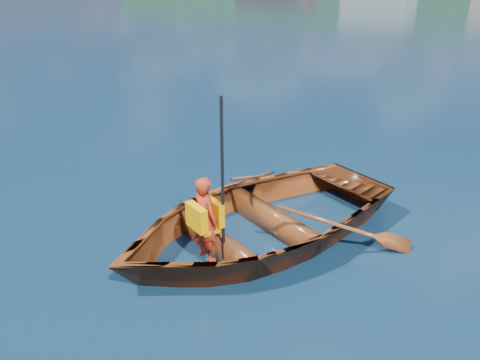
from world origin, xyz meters
TOP-DOWN VIEW (x-y plane):
  - ground at (0.00, 0.00)m, footprint 600.00×600.00m
  - rowboat at (-0.79, -0.97)m, footprint 4.30×4.99m
  - child_paddler at (-0.97, -1.86)m, footprint 0.46×0.43m

SIDE VIEW (x-z plane):
  - ground at x=0.00m, z-range 0.00..0.00m
  - rowboat at x=-0.79m, z-range -0.15..0.72m
  - child_paddler at x=-0.97m, z-range -0.36..1.67m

